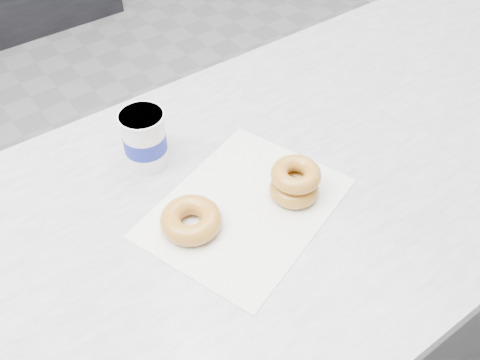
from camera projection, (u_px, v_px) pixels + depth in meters
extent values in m
plane|color=gray|center=(47.00, 323.00, 1.77)|extent=(5.00, 5.00, 0.00)
cube|color=silver|center=(50.00, 313.00, 0.81)|extent=(3.06, 0.76, 0.04)
cube|color=silver|center=(246.00, 207.00, 0.93)|extent=(0.41, 0.36, 0.00)
torus|color=#C68936|center=(191.00, 220.00, 0.89)|extent=(0.12, 0.12, 0.04)
torus|color=#C68936|center=(294.00, 189.00, 0.94)|extent=(0.09, 0.09, 0.03)
torus|color=#C68936|center=(296.00, 175.00, 0.92)|extent=(0.12, 0.12, 0.03)
cylinder|color=white|center=(145.00, 139.00, 0.97)|extent=(0.10, 0.10, 0.11)
cylinder|color=white|center=(141.00, 116.00, 0.94)|extent=(0.08, 0.08, 0.01)
cylinder|color=navy|center=(145.00, 141.00, 0.98)|extent=(0.10, 0.10, 0.03)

